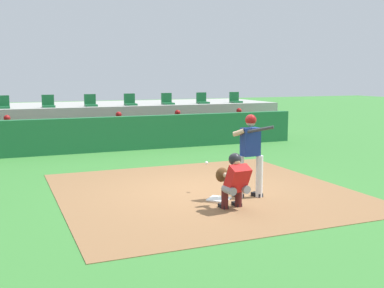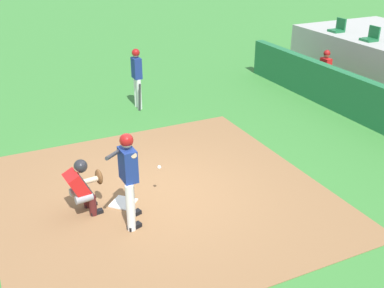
# 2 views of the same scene
# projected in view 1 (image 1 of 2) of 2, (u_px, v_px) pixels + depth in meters

# --- Properties ---
(ground_plane) EXTENTS (80.00, 80.00, 0.00)m
(ground_plane) POSITION_uv_depth(u_px,v_px,m) (204.00, 192.00, 10.67)
(ground_plane) COLOR #387A33
(dirt_infield) EXTENTS (6.40, 6.40, 0.01)m
(dirt_infield) POSITION_uv_depth(u_px,v_px,m) (204.00, 191.00, 10.67)
(dirt_infield) COLOR olive
(dirt_infield) RESTS_ON ground
(home_plate) EXTENTS (0.62, 0.62, 0.02)m
(home_plate) POSITION_uv_depth(u_px,v_px,m) (219.00, 199.00, 9.93)
(home_plate) COLOR white
(home_plate) RESTS_ON dirt_infield
(batter_at_plate) EXTENTS (0.72, 0.73, 1.80)m
(batter_at_plate) POSITION_uv_depth(u_px,v_px,m) (250.00, 150.00, 9.99)
(batter_at_plate) COLOR silver
(batter_at_plate) RESTS_ON ground
(catcher_crouched) EXTENTS (0.52, 1.88, 1.13)m
(catcher_crouched) POSITION_uv_depth(u_px,v_px,m) (234.00, 179.00, 9.17)
(catcher_crouched) COLOR gray
(catcher_crouched) RESTS_ON ground
(dugout_wall) EXTENTS (13.00, 0.30, 1.20)m
(dugout_wall) POSITION_uv_depth(u_px,v_px,m) (129.00, 133.00, 16.53)
(dugout_wall) COLOR #1E6638
(dugout_wall) RESTS_ON ground
(dugout_bench) EXTENTS (11.80, 0.44, 0.45)m
(dugout_bench) POSITION_uv_depth(u_px,v_px,m) (123.00, 140.00, 17.50)
(dugout_bench) COLOR olive
(dugout_bench) RESTS_ON ground
(dugout_player_0) EXTENTS (0.49, 0.70, 1.30)m
(dugout_player_0) POSITION_uv_depth(u_px,v_px,m) (8.00, 134.00, 15.79)
(dugout_player_0) COLOR #939399
(dugout_player_0) RESTS_ON ground
(dugout_player_1) EXTENTS (0.49, 0.70, 1.30)m
(dugout_player_1) POSITION_uv_depth(u_px,v_px,m) (120.00, 129.00, 17.24)
(dugout_player_1) COLOR #939399
(dugout_player_1) RESTS_ON ground
(dugout_player_2) EXTENTS (0.49, 0.70, 1.30)m
(dugout_player_2) POSITION_uv_depth(u_px,v_px,m) (179.00, 126.00, 18.11)
(dugout_player_2) COLOR #939399
(dugout_player_2) RESTS_ON ground
(dugout_player_3) EXTENTS (0.49, 0.70, 1.30)m
(dugout_player_3) POSITION_uv_depth(u_px,v_px,m) (240.00, 124.00, 19.12)
(dugout_player_3) COLOR #939399
(dugout_player_3) RESTS_ON ground
(stands_platform) EXTENTS (15.00, 4.40, 1.40)m
(stands_platform) POSITION_uv_depth(u_px,v_px,m) (104.00, 120.00, 20.54)
(stands_platform) COLOR #9E9E99
(stands_platform) RESTS_ON ground
(stadium_seat_1) EXTENTS (0.46, 0.46, 0.48)m
(stadium_seat_1) POSITION_uv_depth(u_px,v_px,m) (3.00, 105.00, 17.50)
(stadium_seat_1) COLOR #196033
(stadium_seat_1) RESTS_ON stands_platform
(stadium_seat_2) EXTENTS (0.46, 0.46, 0.48)m
(stadium_seat_2) POSITION_uv_depth(u_px,v_px,m) (48.00, 104.00, 18.11)
(stadium_seat_2) COLOR #196033
(stadium_seat_2) RESTS_ON stands_platform
(stadium_seat_3) EXTENTS (0.46, 0.46, 0.48)m
(stadium_seat_3) POSITION_uv_depth(u_px,v_px,m) (91.00, 103.00, 18.72)
(stadium_seat_3) COLOR #196033
(stadium_seat_3) RESTS_ON stands_platform
(stadium_seat_4) EXTENTS (0.46, 0.46, 0.48)m
(stadium_seat_4) POSITION_uv_depth(u_px,v_px,m) (130.00, 102.00, 19.34)
(stadium_seat_4) COLOR #196033
(stadium_seat_4) RESTS_ON stands_platform
(stadium_seat_5) EXTENTS (0.46, 0.46, 0.48)m
(stadium_seat_5) POSITION_uv_depth(u_px,v_px,m) (167.00, 101.00, 19.95)
(stadium_seat_5) COLOR #196033
(stadium_seat_5) RESTS_ON stands_platform
(stadium_seat_6) EXTENTS (0.46, 0.46, 0.48)m
(stadium_seat_6) POSITION_uv_depth(u_px,v_px,m) (202.00, 100.00, 20.56)
(stadium_seat_6) COLOR #196033
(stadium_seat_6) RESTS_ON stands_platform
(stadium_seat_7) EXTENTS (0.46, 0.46, 0.48)m
(stadium_seat_7) POSITION_uv_depth(u_px,v_px,m) (235.00, 100.00, 21.17)
(stadium_seat_7) COLOR #196033
(stadium_seat_7) RESTS_ON stands_platform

